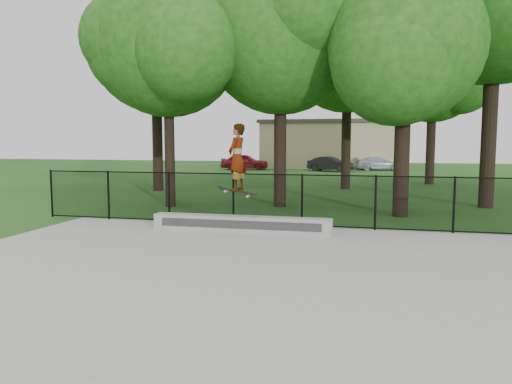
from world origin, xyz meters
TOP-DOWN VIEW (x-y plane):
  - ground at (0.00, 0.00)m, footprint 100.00×100.00m
  - concrete_slab at (0.00, 0.00)m, footprint 14.00×12.00m
  - grind_ledge at (-1.45, 4.70)m, footprint 4.79×0.40m
  - car_a at (-8.81, 32.99)m, footprint 4.13×2.05m
  - car_b at (-1.55, 32.44)m, footprint 3.48×2.14m
  - car_c at (2.24, 34.93)m, footprint 3.74×2.26m
  - skater_airborne at (-1.53, 4.65)m, footprint 0.83×0.71m
  - chainlink_fence at (0.00, 5.90)m, footprint 16.06×0.06m
  - tree_row at (0.34, 14.01)m, footprint 21.33×18.34m
  - distant_building at (-2.00, 38.00)m, footprint 12.40×6.40m

SIDE VIEW (x-z plane):
  - ground at x=0.00m, z-range 0.00..0.00m
  - concrete_slab at x=0.00m, z-range 0.00..0.06m
  - grind_ledge at x=-1.45m, z-range 0.06..0.50m
  - car_c at x=2.24m, z-range 0.00..1.10m
  - car_b at x=-1.55m, z-range 0.00..1.18m
  - car_a at x=-8.81m, z-range 0.00..1.36m
  - chainlink_fence at x=0.00m, z-range 0.06..1.56m
  - skater_airborne at x=-1.53m, z-range 1.07..2.97m
  - distant_building at x=-2.00m, z-range 0.01..4.31m
  - tree_row at x=0.34m, z-range 0.97..12.82m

